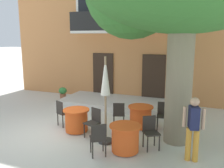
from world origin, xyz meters
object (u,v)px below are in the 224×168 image
cafe_chair_middle_1 (62,112)px  ground_planter_left (63,93)px  cafe_table_front (141,117)px  pedestrian_near_entrance (193,126)px  cafe_chair_front_0 (119,113)px  cafe_table_middle (76,120)px  cafe_chair_front_1 (163,114)px  cafe_umbrella (105,88)px  cafe_chair_middle_0 (94,121)px  cafe_table_near_tree (125,138)px  cafe_chair_near_tree_0 (98,137)px  cafe_chair_near_tree_1 (150,130)px

cafe_chair_middle_1 → ground_planter_left: bearing=122.7°
cafe_table_front → pedestrian_near_entrance: bearing=-44.6°
cafe_chair_front_0 → pedestrian_near_entrance: size_ratio=0.55×
cafe_chair_front_0 → pedestrian_near_entrance: pedestrian_near_entrance is taller
cafe_table_middle → cafe_chair_middle_1: size_ratio=0.95×
cafe_chair_front_1 → cafe_table_middle: bearing=-153.4°
cafe_umbrella → cafe_chair_middle_0: bearing=155.0°
cafe_table_near_tree → cafe_chair_near_tree_0: 0.77m
cafe_chair_near_tree_1 → cafe_chair_middle_0: size_ratio=1.00×
cafe_table_near_tree → cafe_chair_near_tree_0: bearing=-139.1°
pedestrian_near_entrance → cafe_umbrella: bearing=175.1°
cafe_chair_near_tree_0 → cafe_umbrella: 1.43m
cafe_chair_near_tree_1 → cafe_chair_middle_1: bearing=170.0°
cafe_chair_near_tree_0 → cafe_table_middle: cafe_chair_near_tree_0 is taller
cafe_table_front → cafe_chair_near_tree_0: bearing=-101.4°
cafe_chair_near_tree_0 → cafe_table_middle: (-1.39, 1.29, -0.14)m
cafe_chair_front_1 → pedestrian_near_entrance: size_ratio=0.55×
cafe_table_near_tree → cafe_chair_middle_1: (-2.67, 1.05, 0.14)m
cafe_table_near_tree → cafe_chair_near_tree_0: (-0.57, -0.49, 0.14)m
cafe_chair_front_1 → cafe_chair_middle_0: bearing=-141.4°
cafe_chair_near_tree_1 → pedestrian_near_entrance: 1.25m
cafe_chair_middle_1 → cafe_chair_front_1: size_ratio=1.00×
cafe_table_middle → pedestrian_near_entrance: (3.67, -0.64, 0.54)m
cafe_chair_near_tree_0 → cafe_chair_middle_1: size_ratio=1.00×
cafe_table_front → cafe_chair_middle_1: bearing=-161.5°
cafe_chair_front_0 → cafe_umbrella: (0.04, -1.24, 1.14)m
cafe_table_middle → ground_planter_left: size_ratio=1.39×
cafe_chair_near_tree_1 → cafe_chair_front_0: size_ratio=1.00×
cafe_chair_front_0 → cafe_chair_front_1: 1.50m
cafe_chair_middle_0 → cafe_umbrella: (0.50, -0.24, 1.14)m
cafe_table_middle → cafe_umbrella: (1.23, -0.43, 1.27)m
cafe_chair_front_0 → cafe_chair_front_1: (1.41, 0.50, 0.00)m
ground_planter_left → pedestrian_near_entrance: 7.66m
cafe_chair_near_tree_0 → cafe_chair_middle_0: 1.28m
cafe_chair_middle_0 → cafe_table_front: (1.15, 1.33, -0.14)m
ground_planter_left → cafe_chair_front_0: bearing=-33.9°
cafe_chair_middle_0 → pedestrian_near_entrance: (2.94, -0.45, 0.40)m
cafe_table_near_tree → cafe_table_front: bearing=92.5°
cafe_chair_front_1 → pedestrian_near_entrance: (1.06, -1.95, 0.40)m
cafe_chair_near_tree_1 → cafe_umbrella: 1.74m
cafe_chair_middle_0 → cafe_chair_front_0: bearing=65.0°
cafe_chair_front_0 → ground_planter_left: 4.77m
cafe_chair_near_tree_1 → ground_planter_left: bearing=144.6°
cafe_table_near_tree → cafe_chair_front_0: bearing=115.6°
cafe_table_front → cafe_chair_near_tree_1: bearing=-65.3°
cafe_chair_near_tree_0 → cafe_umbrella: size_ratio=0.36×
cafe_table_front → cafe_umbrella: 2.12m
cafe_table_near_tree → ground_planter_left: size_ratio=1.39×
cafe_table_front → pedestrian_near_entrance: 2.58m
cafe_table_middle → cafe_chair_middle_0: (0.73, -0.20, 0.14)m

